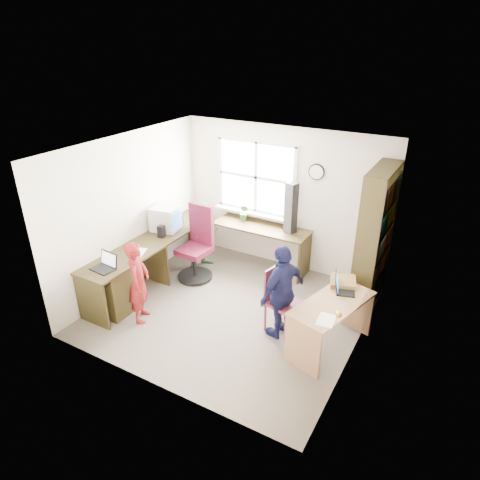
{
  "coord_description": "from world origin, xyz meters",
  "views": [
    {
      "loc": [
        2.68,
        -4.47,
        3.67
      ],
      "look_at": [
        0.0,
        0.25,
        1.05
      ],
      "focal_mm": 32.0,
      "sensor_mm": 36.0,
      "label": 1
    }
  ],
  "objects_px": {
    "bookshelf": "(374,243)",
    "wooden_chair": "(280,297)",
    "cd_tower": "(291,208)",
    "person_green": "(204,235)",
    "right_desk": "(331,315)",
    "person_red": "(139,282)",
    "swivel_chair": "(197,247)",
    "laptop_left": "(105,265)",
    "laptop_right": "(342,287)",
    "person_navy": "(282,292)",
    "crt_monitor": "(166,219)",
    "potted_plant": "(244,213)",
    "l_desk": "(147,270)"
  },
  "relations": [
    {
      "from": "bookshelf",
      "to": "wooden_chair",
      "type": "xyz_separation_m",
      "value": [
        -0.88,
        -1.22,
        -0.5
      ]
    },
    {
      "from": "cd_tower",
      "to": "bookshelf",
      "type": "bearing_deg",
      "value": 8.3
    },
    {
      "from": "cd_tower",
      "to": "person_green",
      "type": "relative_size",
      "value": 0.71
    },
    {
      "from": "right_desk",
      "to": "person_green",
      "type": "height_order",
      "value": "person_green"
    },
    {
      "from": "right_desk",
      "to": "person_red",
      "type": "xyz_separation_m",
      "value": [
        -2.52,
        -0.71,
        0.1
      ]
    },
    {
      "from": "swivel_chair",
      "to": "person_red",
      "type": "xyz_separation_m",
      "value": [
        -0.02,
        -1.38,
        0.07
      ]
    },
    {
      "from": "laptop_left",
      "to": "person_green",
      "type": "distance_m",
      "value": 1.88
    },
    {
      "from": "bookshelf",
      "to": "laptop_right",
      "type": "height_order",
      "value": "bookshelf"
    },
    {
      "from": "bookshelf",
      "to": "person_navy",
      "type": "xyz_separation_m",
      "value": [
        -0.81,
        -1.31,
        -0.34
      ]
    },
    {
      "from": "right_desk",
      "to": "cd_tower",
      "type": "distance_m",
      "value": 2.08
    },
    {
      "from": "swivel_chair",
      "to": "person_green",
      "type": "distance_m",
      "value": 0.35
    },
    {
      "from": "person_red",
      "to": "wooden_chair",
      "type": "bearing_deg",
      "value": -94.7
    },
    {
      "from": "bookshelf",
      "to": "crt_monitor",
      "type": "xyz_separation_m",
      "value": [
        -3.2,
        -0.67,
        -0.04
      ]
    },
    {
      "from": "cd_tower",
      "to": "person_red",
      "type": "height_order",
      "value": "cd_tower"
    },
    {
      "from": "swivel_chair",
      "to": "person_red",
      "type": "height_order",
      "value": "swivel_chair"
    },
    {
      "from": "right_desk",
      "to": "potted_plant",
      "type": "bearing_deg",
      "value": 158.96
    },
    {
      "from": "swivel_chair",
      "to": "cd_tower",
      "type": "distance_m",
      "value": 1.65
    },
    {
      "from": "crt_monitor",
      "to": "person_navy",
      "type": "xyz_separation_m",
      "value": [
        2.39,
        -0.64,
        -0.3
      ]
    },
    {
      "from": "bookshelf",
      "to": "person_navy",
      "type": "distance_m",
      "value": 1.58
    },
    {
      "from": "laptop_left",
      "to": "person_navy",
      "type": "xyz_separation_m",
      "value": [
        2.32,
        0.78,
        -0.14
      ]
    },
    {
      "from": "crt_monitor",
      "to": "person_red",
      "type": "bearing_deg",
      "value": -78.63
    },
    {
      "from": "swivel_chair",
      "to": "person_green",
      "type": "bearing_deg",
      "value": 108.4
    },
    {
      "from": "wooden_chair",
      "to": "cd_tower",
      "type": "height_order",
      "value": "cd_tower"
    },
    {
      "from": "l_desk",
      "to": "person_green",
      "type": "distance_m",
      "value": 1.24
    },
    {
      "from": "wooden_chair",
      "to": "crt_monitor",
      "type": "relative_size",
      "value": 1.95
    },
    {
      "from": "right_desk",
      "to": "bookshelf",
      "type": "xyz_separation_m",
      "value": [
        0.15,
        1.26,
        0.5
      ]
    },
    {
      "from": "laptop_right",
      "to": "person_navy",
      "type": "relative_size",
      "value": 0.29
    },
    {
      "from": "right_desk",
      "to": "cd_tower",
      "type": "height_order",
      "value": "cd_tower"
    },
    {
      "from": "person_green",
      "to": "laptop_left",
      "type": "bearing_deg",
      "value": -176.34
    },
    {
      "from": "right_desk",
      "to": "person_navy",
      "type": "xyz_separation_m",
      "value": [
        -0.66,
        -0.05,
        0.16
      ]
    },
    {
      "from": "wooden_chair",
      "to": "potted_plant",
      "type": "xyz_separation_m",
      "value": [
        -1.39,
        1.52,
        0.39
      ]
    },
    {
      "from": "person_navy",
      "to": "person_green",
      "type": "bearing_deg",
      "value": -101.3
    },
    {
      "from": "right_desk",
      "to": "laptop_right",
      "type": "bearing_deg",
      "value": 104.13
    },
    {
      "from": "swivel_chair",
      "to": "wooden_chair",
      "type": "relative_size",
      "value": 1.32
    },
    {
      "from": "crt_monitor",
      "to": "potted_plant",
      "type": "height_order",
      "value": "crt_monitor"
    },
    {
      "from": "swivel_chair",
      "to": "laptop_right",
      "type": "distance_m",
      "value": 2.54
    },
    {
      "from": "bookshelf",
      "to": "laptop_right",
      "type": "relative_size",
      "value": 5.51
    },
    {
      "from": "right_desk",
      "to": "laptop_left",
      "type": "xyz_separation_m",
      "value": [
        -2.98,
        -0.83,
        0.3
      ]
    },
    {
      "from": "crt_monitor",
      "to": "potted_plant",
      "type": "xyz_separation_m",
      "value": [
        0.92,
        0.98,
        -0.06
      ]
    },
    {
      "from": "wooden_chair",
      "to": "crt_monitor",
      "type": "distance_m",
      "value": 2.42
    },
    {
      "from": "cd_tower",
      "to": "laptop_left",
      "type": "bearing_deg",
      "value": -107.2
    },
    {
      "from": "l_desk",
      "to": "bookshelf",
      "type": "height_order",
      "value": "bookshelf"
    },
    {
      "from": "l_desk",
      "to": "person_green",
      "type": "relative_size",
      "value": 2.48
    },
    {
      "from": "swivel_chair",
      "to": "cd_tower",
      "type": "relative_size",
      "value": 1.47
    },
    {
      "from": "crt_monitor",
      "to": "person_red",
      "type": "height_order",
      "value": "person_red"
    },
    {
      "from": "cd_tower",
      "to": "laptop_right",
      "type": "bearing_deg",
      "value": -24.55
    },
    {
      "from": "right_desk",
      "to": "wooden_chair",
      "type": "bearing_deg",
      "value": -168.07
    },
    {
      "from": "right_desk",
      "to": "laptop_right",
      "type": "xyz_separation_m",
      "value": [
        0.01,
        0.33,
        0.24
      ]
    },
    {
      "from": "wooden_chair",
      "to": "laptop_left",
      "type": "distance_m",
      "value": 2.43
    },
    {
      "from": "laptop_right",
      "to": "right_desk",
      "type": "bearing_deg",
      "value": 161.89
    }
  ]
}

